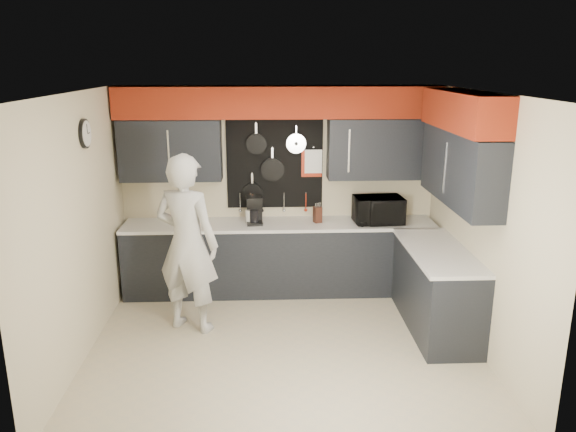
{
  "coord_description": "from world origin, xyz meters",
  "views": [
    {
      "loc": [
        -0.18,
        -5.32,
        2.89
      ],
      "look_at": [
        0.07,
        0.5,
        1.27
      ],
      "focal_mm": 35.0,
      "sensor_mm": 36.0,
      "label": 1
    }
  ],
  "objects_px": {
    "microwave": "(378,210)",
    "person": "(187,244)",
    "utensil_crock": "(251,216)",
    "coffee_maker": "(254,209)",
    "knife_block": "(318,215)"
  },
  "relations": [
    {
      "from": "microwave",
      "to": "coffee_maker",
      "type": "height_order",
      "value": "coffee_maker"
    },
    {
      "from": "knife_block",
      "to": "coffee_maker",
      "type": "distance_m",
      "value": 0.8
    },
    {
      "from": "microwave",
      "to": "utensil_crock",
      "type": "height_order",
      "value": "microwave"
    },
    {
      "from": "person",
      "to": "utensil_crock",
      "type": "bearing_deg",
      "value": -100.93
    },
    {
      "from": "microwave",
      "to": "person",
      "type": "height_order",
      "value": "person"
    },
    {
      "from": "microwave",
      "to": "utensil_crock",
      "type": "relative_size",
      "value": 3.47
    },
    {
      "from": "microwave",
      "to": "coffee_maker",
      "type": "xyz_separation_m",
      "value": [
        -1.55,
        0.04,
        0.02
      ]
    },
    {
      "from": "knife_block",
      "to": "utensil_crock",
      "type": "xyz_separation_m",
      "value": [
        -0.84,
        -0.0,
        -0.01
      ]
    },
    {
      "from": "utensil_crock",
      "to": "person",
      "type": "height_order",
      "value": "person"
    },
    {
      "from": "knife_block",
      "to": "person",
      "type": "relative_size",
      "value": 0.1
    },
    {
      "from": "microwave",
      "to": "person",
      "type": "bearing_deg",
      "value": -161.31
    },
    {
      "from": "knife_block",
      "to": "microwave",
      "type": "bearing_deg",
      "value": -21.69
    },
    {
      "from": "coffee_maker",
      "to": "microwave",
      "type": "bearing_deg",
      "value": -5.93
    },
    {
      "from": "microwave",
      "to": "coffee_maker",
      "type": "bearing_deg",
      "value": 174.46
    },
    {
      "from": "utensil_crock",
      "to": "person",
      "type": "distance_m",
      "value": 1.2
    }
  ]
}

